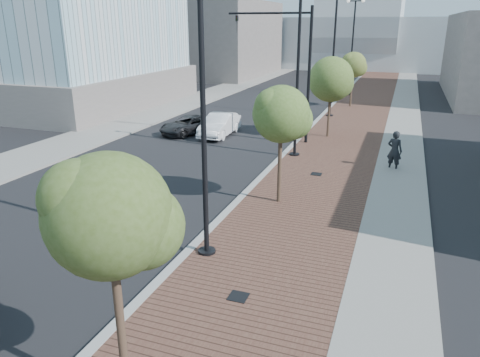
% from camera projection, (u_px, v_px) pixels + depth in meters
% --- Properties ---
extents(sidewalk, '(7.00, 140.00, 0.12)m').
position_uv_depth(sidewalk, '(373.00, 106.00, 40.10)').
color(sidewalk, '#4C2D23').
rests_on(sidewalk, ground).
extents(concrete_strip, '(2.40, 140.00, 0.13)m').
position_uv_depth(concrete_strip, '(405.00, 108.00, 39.23)').
color(concrete_strip, slate).
rests_on(concrete_strip, ground).
extents(curb, '(0.30, 140.00, 0.14)m').
position_uv_depth(curb, '(334.00, 104.00, 41.22)').
color(curb, gray).
rests_on(curb, ground).
extents(west_sidewalk, '(4.00, 140.00, 0.12)m').
position_uv_depth(west_sidewalk, '(204.00, 97.00, 45.41)').
color(west_sidewalk, slate).
rests_on(west_sidewalk, ground).
extents(white_sedan, '(1.63, 4.42, 1.44)m').
position_uv_depth(white_sedan, '(220.00, 125.00, 29.60)').
color(white_sedan, silver).
rests_on(white_sedan, ground).
extents(dark_car_mid, '(3.47, 4.64, 1.17)m').
position_uv_depth(dark_car_mid, '(189.00, 125.00, 30.20)').
color(dark_car_mid, black).
rests_on(dark_car_mid, ground).
extents(dark_car_far, '(2.81, 4.88, 1.33)m').
position_uv_depth(dark_car_far, '(327.00, 81.00, 52.55)').
color(dark_car_far, black).
rests_on(dark_car_far, ground).
extents(pedestrian, '(0.86, 0.70, 2.04)m').
position_uv_depth(pedestrian, '(395.00, 151.00, 22.41)').
color(pedestrian, black).
rests_on(pedestrian, ground).
extents(streetlight_1, '(1.44, 0.56, 9.21)m').
position_uv_depth(streetlight_1, '(200.00, 121.00, 13.00)').
color(streetlight_1, black).
rests_on(streetlight_1, ground).
extents(streetlight_2, '(1.72, 0.56, 9.28)m').
position_uv_depth(streetlight_2, '(298.00, 68.00, 23.48)').
color(streetlight_2, black).
rests_on(streetlight_2, ground).
extents(streetlight_3, '(1.44, 0.56, 9.21)m').
position_uv_depth(streetlight_3, '(332.00, 61.00, 34.34)').
color(streetlight_3, black).
rests_on(streetlight_3, ground).
extents(streetlight_4, '(1.72, 0.56, 9.28)m').
position_uv_depth(streetlight_4, '(352.00, 47.00, 44.82)').
color(streetlight_4, black).
rests_on(streetlight_4, ground).
extents(traffic_mast, '(5.09, 0.20, 8.00)m').
position_uv_depth(traffic_mast, '(294.00, 60.00, 26.38)').
color(traffic_mast, black).
rests_on(traffic_mast, ground).
extents(tree_0, '(2.22, 2.14, 5.08)m').
position_uv_depth(tree_0, '(113.00, 216.00, 7.43)').
color(tree_0, '#382619').
rests_on(tree_0, ground).
extents(tree_1, '(2.29, 2.23, 4.83)m').
position_uv_depth(tree_1, '(282.00, 115.00, 17.30)').
color(tree_1, '#382619').
rests_on(tree_1, ground).
extents(tree_2, '(2.80, 2.80, 5.14)m').
position_uv_depth(tree_2, '(332.00, 80.00, 27.96)').
color(tree_2, '#382619').
rests_on(tree_2, ground).
extents(tree_3, '(2.26, 2.19, 4.78)m').
position_uv_depth(tree_3, '(354.00, 65.00, 38.66)').
color(tree_3, '#382619').
rests_on(tree_3, ground).
extents(tower_podium, '(19.00, 19.00, 3.00)m').
position_uv_depth(tower_podium, '(58.00, 87.00, 41.36)').
color(tower_podium, '#68615E').
rests_on(tower_podium, ground).
extents(convention_center, '(50.00, 30.00, 50.00)m').
position_uv_depth(convention_center, '(364.00, 30.00, 79.96)').
color(convention_center, '#ADB4B7').
rests_on(convention_center, ground).
extents(commercial_block_nw, '(14.00, 20.00, 10.00)m').
position_uv_depth(commercial_block_nw, '(216.00, 39.00, 63.84)').
color(commercial_block_nw, '#625B58').
rests_on(commercial_block_nw, ground).
extents(utility_cover_1, '(0.50, 0.50, 0.02)m').
position_uv_depth(utility_cover_1, '(238.00, 297.00, 11.97)').
color(utility_cover_1, black).
rests_on(utility_cover_1, sidewalk).
extents(utility_cover_2, '(0.50, 0.50, 0.02)m').
position_uv_depth(utility_cover_2, '(316.00, 174.00, 21.76)').
color(utility_cover_2, black).
rests_on(utility_cover_2, sidewalk).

